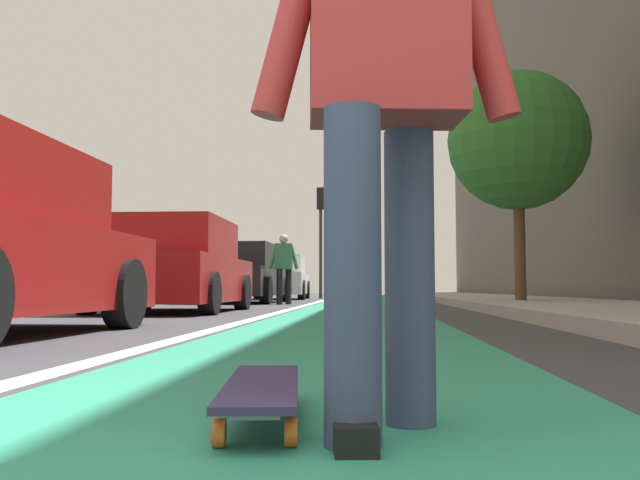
{
  "coord_description": "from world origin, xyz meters",
  "views": [
    {
      "loc": [
        -0.5,
        -0.24,
        0.38
      ],
      "look_at": [
        13.24,
        0.75,
        1.33
      ],
      "focal_mm": 39.16,
      "sensor_mm": 36.0,
      "label": 1
    }
  ],
  "objects": [
    {
      "name": "street_tree_mid",
      "position": [
        13.2,
        -3.13,
        3.25
      ],
      "size": [
        2.73,
        2.73,
        4.62
      ],
      "color": "brown",
      "rests_on": "ground"
    },
    {
      "name": "ground_plane",
      "position": [
        10.0,
        0.0,
        0.0
      ],
      "size": [
        80.0,
        80.0,
        0.0
      ],
      "primitive_type": "plane",
      "color": "#38383D"
    },
    {
      "name": "parked_car_mid",
      "position": [
        10.37,
        2.9,
        0.7
      ],
      "size": [
        4.02,
        2.0,
        1.46
      ],
      "color": "maroon",
      "rests_on": "ground"
    },
    {
      "name": "skateboard",
      "position": [
        1.46,
        0.07,
        0.09
      ],
      "size": [
        0.86,
        0.28,
        0.11
      ],
      "color": "orange",
      "rests_on": "ground"
    },
    {
      "name": "lane_stripe_white",
      "position": [
        20.0,
        1.18,
        0.0
      ],
      "size": [
        52.0,
        0.16,
        0.01
      ],
      "primitive_type": "cube",
      "color": "silver",
      "rests_on": "ground"
    },
    {
      "name": "sidewalk_curb",
      "position": [
        18.0,
        -3.53,
        0.07
      ],
      "size": [
        52.0,
        3.2,
        0.15
      ],
      "primitive_type": "cube",
      "color": "#9E9B93",
      "rests_on": "ground"
    },
    {
      "name": "skater_person",
      "position": [
        1.31,
        -0.28,
        0.94
      ],
      "size": [
        0.48,
        0.72,
        1.64
      ],
      "color": "#384260",
      "rests_on": "ground"
    },
    {
      "name": "pedestrian_distant",
      "position": [
        15.66,
        1.78,
        0.94
      ],
      "size": [
        0.46,
        0.72,
        1.64
      ],
      "color": "black",
      "rests_on": "ground"
    },
    {
      "name": "traffic_light",
      "position": [
        25.0,
        1.58,
        2.83
      ],
      "size": [
        0.33,
        0.28,
        4.08
      ],
      "color": "#2D2D2D",
      "rests_on": "ground"
    },
    {
      "name": "parked_car_far",
      "position": [
        17.21,
        2.99,
        0.73
      ],
      "size": [
        4.59,
        2.05,
        1.5
      ],
      "color": "black",
      "rests_on": "ground"
    },
    {
      "name": "parked_car_end",
      "position": [
        23.22,
        2.92,
        0.71
      ],
      "size": [
        4.61,
        2.13,
        1.48
      ],
      "color": "silver",
      "rests_on": "ground"
    },
    {
      "name": "building_facade",
      "position": [
        22.0,
        -6.02,
        6.75
      ],
      "size": [
        40.0,
        1.2,
        13.5
      ],
      "primitive_type": "cube",
      "color": "#5C544B",
      "rests_on": "ground"
    },
    {
      "name": "bike_lane_paint",
      "position": [
        24.0,
        0.0,
        0.0
      ],
      "size": [
        56.0,
        2.06,
        0.0
      ],
      "primitive_type": "cube",
      "color": "#288466",
      "rests_on": "ground"
    }
  ]
}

